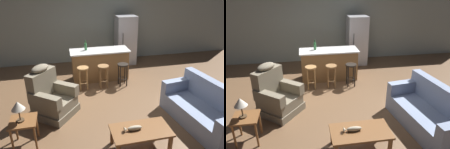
{
  "view_description": "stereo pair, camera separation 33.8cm",
  "coord_description": "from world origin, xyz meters",
  "views": [
    {
      "loc": [
        -1.1,
        -4.96,
        2.95
      ],
      "look_at": [
        0.05,
        -0.1,
        0.75
      ],
      "focal_mm": 35.0,
      "sensor_mm": 36.0,
      "label": 1
    },
    {
      "loc": [
        -0.77,
        -5.03,
        2.95
      ],
      "look_at": [
        0.05,
        -0.1,
        0.75
      ],
      "focal_mm": 35.0,
      "sensor_mm": 36.0,
      "label": 2
    }
  ],
  "objects": [
    {
      "name": "ground_plane",
      "position": [
        0.0,
        0.0,
        0.0
      ],
      "size": [
        12.0,
        12.0,
        0.0
      ],
      "color": "brown"
    },
    {
      "name": "back_wall",
      "position": [
        0.0,
        3.12,
        1.3
      ],
      "size": [
        12.0,
        0.05,
        2.6
      ],
      "color": "#939E93",
      "rests_on": "ground_plane"
    },
    {
      "name": "coffee_table",
      "position": [
        0.16,
        -1.93,
        0.36
      ],
      "size": [
        1.1,
        0.6,
        0.42
      ],
      "color": "brown",
      "rests_on": "ground_plane"
    },
    {
      "name": "fish_figurine",
      "position": [
        0.01,
        -1.91,
        0.46
      ],
      "size": [
        0.34,
        0.1,
        0.1
      ],
      "color": "#4C3823",
      "rests_on": "coffee_table"
    },
    {
      "name": "couch",
      "position": [
        1.76,
        -1.5,
        0.34
      ],
      "size": [
        1.07,
        1.99,
        0.94
      ],
      "rotation": [
        0.0,
        0.0,
        3.27
      ],
      "color": "#8493B2",
      "rests_on": "ground_plane"
    },
    {
      "name": "recliner_near_lamp",
      "position": [
        -1.46,
        -0.35,
        0.42
      ],
      "size": [
        1.18,
        1.18,
        1.2
      ],
      "rotation": [
        0.0,
        0.0,
        -0.66
      ],
      "color": "#756B56",
      "rests_on": "ground_plane"
    },
    {
      "name": "end_table",
      "position": [
        -1.93,
        -1.34,
        0.46
      ],
      "size": [
        0.48,
        0.48,
        0.56
      ],
      "color": "brown",
      "rests_on": "ground_plane"
    },
    {
      "name": "table_lamp",
      "position": [
        -1.97,
        -1.35,
        0.87
      ],
      "size": [
        0.24,
        0.24,
        0.41
      ],
      "color": "#4C3823",
      "rests_on": "end_table"
    },
    {
      "name": "kitchen_island",
      "position": [
        0.0,
        1.35,
        0.48
      ],
      "size": [
        1.8,
        0.7,
        0.95
      ],
      "color": "olive",
      "rests_on": "ground_plane"
    },
    {
      "name": "bar_stool_left",
      "position": [
        -0.6,
        0.72,
        0.47
      ],
      "size": [
        0.32,
        0.32,
        0.68
      ],
      "color": "#A87A47",
      "rests_on": "ground_plane"
    },
    {
      "name": "bar_stool_middle",
      "position": [
        -0.01,
        0.72,
        0.47
      ],
      "size": [
        0.32,
        0.32,
        0.68
      ],
      "color": "olive",
      "rests_on": "ground_plane"
    },
    {
      "name": "bar_stool_right",
      "position": [
        0.57,
        0.72,
        0.47
      ],
      "size": [
        0.32,
        0.32,
        0.68
      ],
      "color": "black",
      "rests_on": "ground_plane"
    },
    {
      "name": "refrigerator",
      "position": [
        1.18,
        2.55,
        0.88
      ],
      "size": [
        0.7,
        0.69,
        1.76
      ],
      "color": "#B7B7BC",
      "rests_on": "ground_plane"
    },
    {
      "name": "bottle_tall_green",
      "position": [
        -0.41,
        1.45,
        1.07
      ],
      "size": [
        0.08,
        0.08,
        0.3
      ],
      "color": "#2D6B38",
      "rests_on": "kitchen_island"
    }
  ]
}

